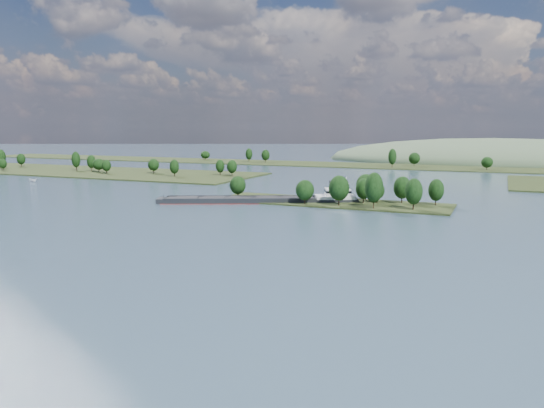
% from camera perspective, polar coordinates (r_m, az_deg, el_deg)
% --- Properties ---
extents(ground, '(1800.00, 1800.00, 0.00)m').
position_cam_1_polar(ground, '(172.96, 0.49, -2.52)').
color(ground, '#364A5E').
rests_on(ground, ground).
extents(tree_island, '(100.00, 31.94, 15.49)m').
position_cam_1_polar(tree_island, '(225.33, 8.07, 1.04)').
color(tree_island, '#232E14').
rests_on(tree_island, ground).
extents(left_bank, '(300.00, 80.00, 15.88)m').
position_cam_1_polar(left_bank, '(419.33, -21.29, 3.43)').
color(left_bank, '#232E14').
rests_on(left_bank, ground).
extents(back_shoreline, '(900.00, 60.00, 16.06)m').
position_cam_1_polar(back_shoreline, '(440.98, 16.07, 3.87)').
color(back_shoreline, '#232E14').
rests_on(back_shoreline, ground).
extents(hill_west, '(320.00, 160.00, 44.00)m').
position_cam_1_polar(hill_west, '(537.34, 22.87, 4.21)').
color(hill_west, '#455A3E').
rests_on(hill_west, ground).
extents(cargo_barge, '(82.95, 44.78, 11.69)m').
position_cam_1_polar(cargo_barge, '(229.50, 0.01, 0.55)').
color(cargo_barge, black).
rests_on(cargo_barge, ground).
extents(motorboat, '(5.39, 2.41, 2.02)m').
position_cam_1_polar(motorboat, '(345.25, -24.33, 2.35)').
color(motorboat, silver).
rests_on(motorboat, ground).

